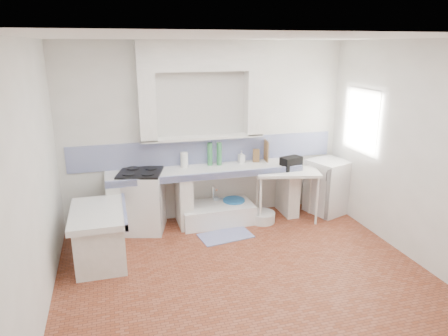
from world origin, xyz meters
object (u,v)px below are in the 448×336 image
object	(u,v)px
sink	(217,214)
fridge	(328,186)
side_table	(286,195)
stove	(142,202)

from	to	relation	value
sink	fridge	distance (m)	1.94
side_table	fridge	world-z (taller)	fridge
side_table	fridge	size ratio (longest dim) A/B	1.09
stove	side_table	xyz separation A→B (m)	(2.27, -0.23, -0.04)
stove	sink	bearing A→B (deg)	13.49
stove	fridge	distance (m)	3.07
sink	fridge	xyz separation A→B (m)	(1.91, -0.08, 0.31)
sink	stove	bearing A→B (deg)	177.21
sink	fridge	bearing A→B (deg)	-2.97
sink	side_table	xyz separation A→B (m)	(1.11, -0.18, 0.27)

